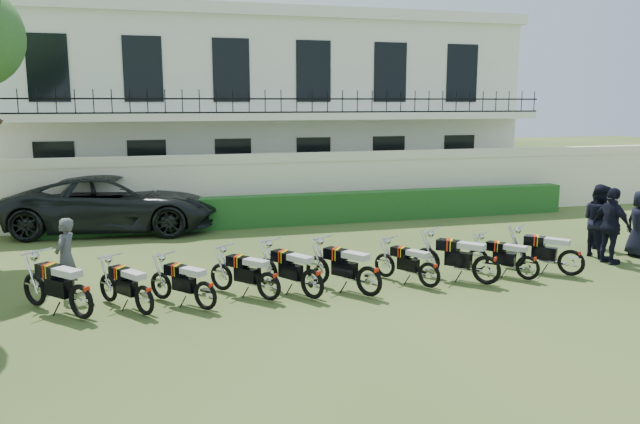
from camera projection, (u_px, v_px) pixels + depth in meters
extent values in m
plane|color=#2F471C|center=(364.00, 286.00, 13.75)|extent=(100.00, 100.00, 0.00)
cube|color=#F2EACB|center=(286.00, 191.00, 21.17)|extent=(30.00, 0.30, 2.00)
cube|color=#F2EACB|center=(286.00, 158.00, 20.97)|extent=(30.00, 0.35, 0.30)
cube|color=#1C4D1B|center=(321.00, 208.00, 20.76)|extent=(18.00, 0.60, 1.00)
cube|color=white|center=(255.00, 114.00, 26.43)|extent=(20.00, 8.00, 7.00)
cube|color=white|center=(254.00, 23.00, 25.78)|extent=(20.40, 8.40, 0.40)
cube|color=white|center=(277.00, 116.00, 21.96)|extent=(20.00, 1.40, 0.25)
cube|color=black|center=(281.00, 99.00, 21.24)|extent=(20.00, 0.05, 0.05)
cube|color=black|center=(281.00, 112.00, 21.32)|extent=(20.00, 0.05, 0.05)
cube|color=black|center=(56.00, 174.00, 21.02)|extent=(1.30, 0.12, 2.20)
cube|color=black|center=(48.00, 68.00, 20.40)|extent=(1.30, 0.12, 2.20)
cube|color=black|center=(148.00, 171.00, 21.80)|extent=(1.30, 0.12, 2.20)
cube|color=black|center=(143.00, 69.00, 21.19)|extent=(1.30, 0.12, 2.20)
cube|color=black|center=(233.00, 169.00, 22.59)|extent=(1.30, 0.12, 2.20)
cube|color=black|center=(231.00, 70.00, 21.98)|extent=(1.30, 0.12, 2.20)
cube|color=black|center=(313.00, 167.00, 23.37)|extent=(1.30, 0.12, 2.20)
cube|color=black|center=(313.00, 71.00, 22.76)|extent=(1.30, 0.12, 2.20)
cube|color=black|center=(388.00, 165.00, 24.16)|extent=(1.30, 0.12, 2.20)
cube|color=black|center=(390.00, 72.00, 23.55)|extent=(1.30, 0.12, 2.20)
cube|color=black|center=(458.00, 163.00, 24.94)|extent=(1.30, 0.12, 2.20)
cube|color=black|center=(462.00, 73.00, 24.33)|extent=(1.30, 0.12, 2.20)
torus|color=black|center=(107.00, 310.00, 11.14)|extent=(0.52, 0.56, 0.67)
torus|color=black|center=(57.00, 297.00, 11.90)|extent=(0.52, 0.56, 0.67)
cube|color=black|center=(83.00, 295.00, 11.46)|extent=(0.55, 0.58, 0.33)
cube|color=black|center=(73.00, 278.00, 11.54)|extent=(0.54, 0.56, 0.24)
cube|color=red|center=(73.00, 277.00, 11.54)|extent=(0.22, 0.30, 0.25)
cube|color=yellow|center=(75.00, 278.00, 11.51)|extent=(0.19, 0.29, 0.25)
cube|color=#B4B4B4|center=(92.00, 280.00, 11.24)|extent=(0.60, 0.63, 0.13)
cylinder|color=silver|center=(60.00, 258.00, 11.67)|extent=(0.51, 0.47, 0.03)
torus|color=black|center=(164.00, 309.00, 11.35)|extent=(0.40, 0.53, 0.58)
torus|color=black|center=(126.00, 295.00, 12.14)|extent=(0.40, 0.53, 0.58)
cube|color=black|center=(146.00, 295.00, 11.69)|extent=(0.44, 0.53, 0.29)
cube|color=black|center=(138.00, 279.00, 11.79)|extent=(0.45, 0.50, 0.21)
cube|color=red|center=(138.00, 279.00, 11.79)|extent=(0.21, 0.25, 0.22)
cube|color=yellow|center=(140.00, 280.00, 11.75)|extent=(0.19, 0.24, 0.22)
cube|color=#B4B4B4|center=(153.00, 282.00, 11.48)|extent=(0.49, 0.56, 0.11)
cylinder|color=silver|center=(128.00, 262.00, 11.93)|extent=(0.49, 0.35, 0.03)
torus|color=black|center=(230.00, 302.00, 11.71)|extent=(0.44, 0.49, 0.58)
torus|color=black|center=(183.00, 292.00, 12.37)|extent=(0.44, 0.49, 0.58)
cube|color=black|center=(207.00, 290.00, 11.99)|extent=(0.47, 0.50, 0.28)
cube|color=black|center=(198.00, 276.00, 12.07)|extent=(0.47, 0.48, 0.21)
cube|color=red|center=(198.00, 275.00, 12.06)|extent=(0.19, 0.26, 0.22)
cube|color=yellow|center=(200.00, 276.00, 12.03)|extent=(0.16, 0.25, 0.22)
cube|color=#B4B4B4|center=(216.00, 278.00, 11.80)|extent=(0.51, 0.54, 0.11)
cylinder|color=silver|center=(187.00, 259.00, 12.18)|extent=(0.44, 0.40, 0.03)
torus|color=black|center=(294.00, 293.00, 12.28)|extent=(0.46, 0.50, 0.60)
torus|color=black|center=(245.00, 283.00, 12.96)|extent=(0.46, 0.50, 0.60)
cube|color=black|center=(271.00, 281.00, 12.57)|extent=(0.49, 0.52, 0.29)
cube|color=black|center=(262.00, 267.00, 12.64)|extent=(0.48, 0.50, 0.21)
cube|color=red|center=(262.00, 266.00, 12.64)|extent=(0.19, 0.27, 0.22)
cube|color=yellow|center=(264.00, 267.00, 12.61)|extent=(0.17, 0.26, 0.22)
cube|color=#B4B4B4|center=(281.00, 268.00, 12.37)|extent=(0.53, 0.56, 0.12)
cylinder|color=silver|center=(249.00, 251.00, 12.76)|extent=(0.46, 0.41, 0.03)
torus|color=black|center=(337.00, 292.00, 12.26)|extent=(0.41, 0.58, 0.63)
torus|color=black|center=(289.00, 279.00, 13.15)|extent=(0.41, 0.58, 0.63)
cube|color=black|center=(314.00, 279.00, 12.64)|extent=(0.46, 0.58, 0.31)
cube|color=black|center=(306.00, 263.00, 12.75)|extent=(0.48, 0.54, 0.23)
cube|color=red|center=(306.00, 263.00, 12.75)|extent=(0.24, 0.27, 0.24)
cube|color=yellow|center=(308.00, 263.00, 12.71)|extent=(0.21, 0.25, 0.24)
cube|color=#B4B4B4|center=(324.00, 266.00, 12.40)|extent=(0.51, 0.61, 0.12)
cylinder|color=silver|center=(294.00, 246.00, 12.92)|extent=(0.54, 0.36, 0.03)
torus|color=black|center=(397.00, 289.00, 12.44)|extent=(0.45, 0.58, 0.65)
torus|color=black|center=(343.00, 277.00, 13.30)|extent=(0.45, 0.58, 0.65)
cube|color=black|center=(371.00, 276.00, 12.81)|extent=(0.49, 0.59, 0.32)
cube|color=black|center=(362.00, 260.00, 12.91)|extent=(0.50, 0.55, 0.23)
cube|color=red|center=(362.00, 260.00, 12.91)|extent=(0.23, 0.28, 0.24)
cube|color=yellow|center=(364.00, 260.00, 12.87)|extent=(0.21, 0.26, 0.24)
cube|color=#B4B4B4|center=(383.00, 263.00, 12.57)|extent=(0.54, 0.62, 0.13)
cylinder|color=silver|center=(349.00, 243.00, 13.07)|extent=(0.54, 0.39, 0.03)
torus|color=black|center=(453.00, 282.00, 13.10)|extent=(0.37, 0.52, 0.56)
torus|color=black|center=(406.00, 271.00, 13.91)|extent=(0.37, 0.52, 0.56)
cube|color=black|center=(431.00, 270.00, 13.45)|extent=(0.41, 0.52, 0.28)
cube|color=black|center=(423.00, 257.00, 13.55)|extent=(0.42, 0.48, 0.20)
cube|color=red|center=(423.00, 257.00, 13.55)|extent=(0.21, 0.24, 0.21)
cube|color=yellow|center=(425.00, 258.00, 13.51)|extent=(0.19, 0.22, 0.21)
cube|color=#B4B4B4|center=(442.00, 259.00, 13.23)|extent=(0.46, 0.55, 0.11)
cylinder|color=silver|center=(412.00, 243.00, 13.70)|extent=(0.49, 0.31, 0.03)
torus|color=black|center=(519.00, 276.00, 13.35)|extent=(0.52, 0.55, 0.66)
torus|color=black|center=(456.00, 267.00, 14.08)|extent=(0.52, 0.55, 0.66)
cube|color=black|center=(489.00, 265.00, 13.66)|extent=(0.55, 0.57, 0.32)
cube|color=black|center=(479.00, 250.00, 13.73)|extent=(0.54, 0.55, 0.24)
cube|color=red|center=(479.00, 250.00, 13.73)|extent=(0.21, 0.30, 0.25)
cube|color=yellow|center=(482.00, 250.00, 13.70)|extent=(0.18, 0.28, 0.25)
cube|color=#B4B4B4|center=(503.00, 251.00, 13.45)|extent=(0.59, 0.61, 0.13)
cylinder|color=silver|center=(464.00, 234.00, 13.86)|extent=(0.50, 0.46, 0.03)
torus|color=black|center=(554.00, 273.00, 13.72)|extent=(0.40, 0.50, 0.56)
torus|color=black|center=(502.00, 265.00, 14.45)|extent=(0.40, 0.50, 0.56)
cube|color=black|center=(530.00, 263.00, 14.03)|extent=(0.44, 0.50, 0.28)
cube|color=black|center=(521.00, 251.00, 14.12)|extent=(0.44, 0.48, 0.20)
cube|color=red|center=(521.00, 251.00, 14.12)|extent=(0.20, 0.25, 0.21)
cube|color=yellow|center=(524.00, 251.00, 14.08)|extent=(0.17, 0.23, 0.21)
cube|color=#B4B4B4|center=(542.00, 253.00, 13.83)|extent=(0.48, 0.54, 0.11)
cylinder|color=silver|center=(509.00, 238.00, 14.25)|extent=(0.46, 0.35, 0.03)
torus|color=black|center=(602.00, 268.00, 14.07)|extent=(0.49, 0.52, 0.62)
torus|color=black|center=(541.00, 260.00, 14.75)|extent=(0.49, 0.52, 0.62)
cube|color=black|center=(574.00, 258.00, 14.35)|extent=(0.51, 0.53, 0.30)
cube|color=black|center=(564.00, 245.00, 14.43)|extent=(0.50, 0.51, 0.22)
cube|color=red|center=(564.00, 245.00, 14.42)|extent=(0.20, 0.28, 0.23)
cube|color=yellow|center=(567.00, 245.00, 14.39)|extent=(0.17, 0.27, 0.23)
cube|color=#B4B4B4|center=(588.00, 246.00, 14.16)|extent=(0.56, 0.57, 0.12)
cylinder|color=silver|center=(550.00, 231.00, 14.54)|extent=(0.47, 0.44, 0.03)
imported|color=black|center=(114.00, 203.00, 19.43)|extent=(6.71, 3.82, 1.76)
imported|color=#535358|center=(66.00, 257.00, 12.89)|extent=(0.58, 0.70, 1.66)
imported|color=black|center=(612.00, 226.00, 15.48)|extent=(0.60, 1.17, 1.92)
imported|color=black|center=(599.00, 220.00, 16.22)|extent=(0.79, 0.98, 1.91)
imported|color=black|center=(596.00, 219.00, 17.15)|extent=(0.65, 1.04, 1.64)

